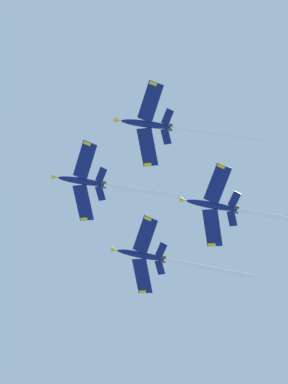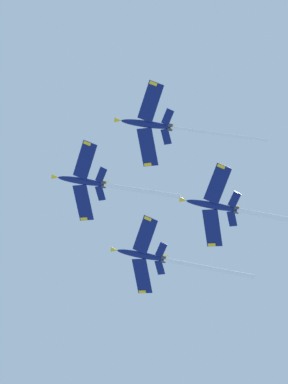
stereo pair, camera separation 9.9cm
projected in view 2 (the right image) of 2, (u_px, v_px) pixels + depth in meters
jet_lead at (99, 184)px, 188.60m from camera, size 19.50×29.91×10.92m
jet_left_wing at (160, 126)px, 180.08m from camera, size 19.49×32.94×12.05m
jet_right_wing at (161, 259)px, 188.94m from camera, size 19.48×32.60×12.47m
jet_slot at (240, 210)px, 178.94m from camera, size 19.44×34.42×12.81m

